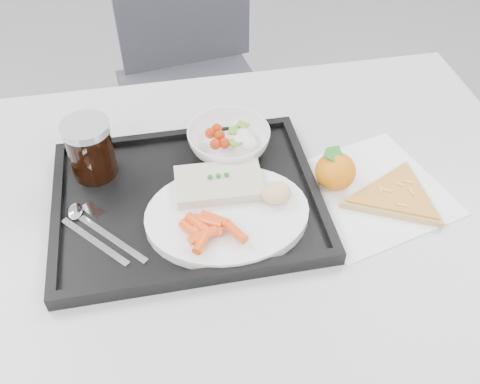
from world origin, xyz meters
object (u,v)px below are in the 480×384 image
(chair, at_px, (191,61))
(pizza_slice, at_px, (396,196))
(tangerine, at_px, (335,171))
(dinner_plate, at_px, (227,215))
(salad_bowl, at_px, (229,141))
(cola_glass, at_px, (90,148))
(table, at_px, (217,232))
(tray, at_px, (187,201))

(chair, distance_m, pizza_slice, 0.93)
(tangerine, bearing_deg, dinner_plate, -164.62)
(dinner_plate, xyz_separation_m, salad_bowl, (0.03, 0.17, 0.01))
(dinner_plate, bearing_deg, cola_glass, 143.70)
(dinner_plate, distance_m, salad_bowl, 0.17)
(cola_glass, bearing_deg, pizza_slice, -17.10)
(table, height_order, tray, tray)
(chair, relative_size, salad_bowl, 6.11)
(tray, bearing_deg, salad_bowl, 49.93)
(table, distance_m, chair, 0.83)
(chair, distance_m, cola_glass, 0.80)
(pizza_slice, bearing_deg, tangerine, 149.34)
(cola_glass, bearing_deg, chair, 70.86)
(chair, xyz_separation_m, dinner_plate, (-0.03, -0.86, 0.24))
(table, xyz_separation_m, tangerine, (0.21, 0.01, 0.10))
(salad_bowl, distance_m, pizza_slice, 0.32)
(tray, bearing_deg, pizza_slice, -9.38)
(dinner_plate, relative_size, salad_bowl, 1.78)
(chair, relative_size, pizza_slice, 4.47)
(tray, relative_size, cola_glass, 4.17)
(dinner_plate, bearing_deg, tray, 135.72)
(table, height_order, pizza_slice, pizza_slice)
(cola_glass, distance_m, tangerine, 0.43)
(tray, xyz_separation_m, pizza_slice, (0.36, -0.06, 0.00))
(tray, distance_m, cola_glass, 0.19)
(tangerine, distance_m, pizza_slice, 0.11)
(tray, relative_size, salad_bowl, 2.96)
(table, height_order, dinner_plate, dinner_plate)
(tangerine, relative_size, pizza_slice, 0.44)
(tray, xyz_separation_m, tangerine, (0.26, -0.00, 0.03))
(table, xyz_separation_m, tray, (-0.05, 0.02, 0.08))
(tray, bearing_deg, table, -19.02)
(table, bearing_deg, pizza_slice, -7.85)
(salad_bowl, distance_m, cola_glass, 0.25)
(chair, bearing_deg, dinner_plate, -92.09)
(table, xyz_separation_m, dinner_plate, (0.01, -0.04, 0.09))
(table, xyz_separation_m, cola_glass, (-0.20, 0.11, 0.14))
(table, distance_m, pizza_slice, 0.32)
(salad_bowl, distance_m, tangerine, 0.20)
(pizza_slice, bearing_deg, tray, 170.62)
(chair, xyz_separation_m, cola_glass, (-0.24, -0.70, 0.28))
(dinner_plate, relative_size, tangerine, 2.97)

